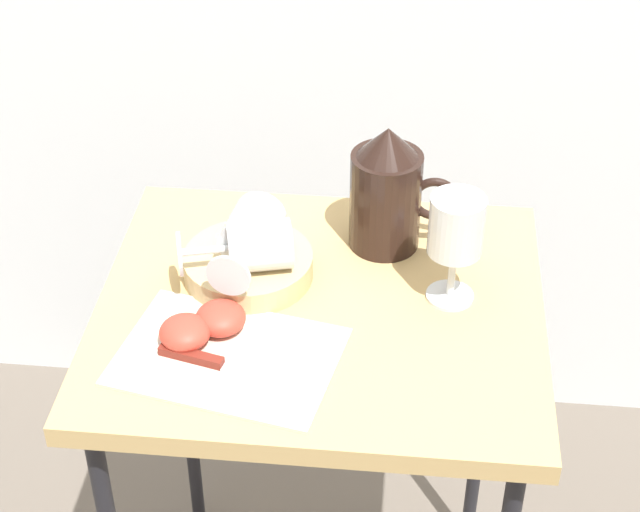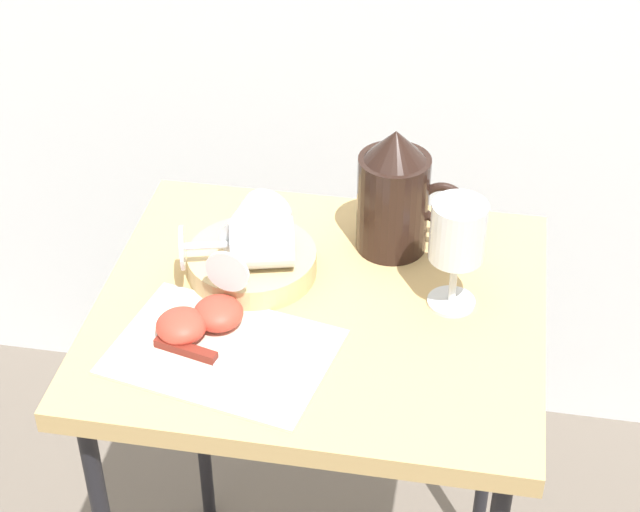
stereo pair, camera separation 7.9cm
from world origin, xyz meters
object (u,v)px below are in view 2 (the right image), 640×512
Objects in this scene: wine_glass_tipped_far at (255,230)px; apple_half_left at (181,326)px; knife at (209,358)px; wine_glass_tipped_near at (258,243)px; basket_tray at (252,262)px; pitcher at (394,201)px; wine_glass_upright at (457,237)px; apple_half_right at (218,313)px; table at (320,344)px.

wine_glass_tipped_far reaches higher than apple_half_left.
wine_glass_tipped_near is at bearing 80.77° from knife.
pitcher is at bearing 27.77° from basket_tray.
apple_half_left is at bearing -119.69° from wine_glass_tipped_near.
apple_half_right is (-0.29, -0.10, -0.09)m from wine_glass_upright.
basket_tray reaches higher than knife.
apple_half_right is (-0.03, -0.09, -0.05)m from wine_glass_tipped_near.
apple_half_right is (-0.02, -0.12, -0.05)m from wine_glass_tipped_far.
pitcher is 0.21m from wine_glass_tipped_near.
wine_glass_tipped_far is 0.20m from knife.
wine_glass_tipped_near reaches higher than apple_half_right.
wine_glass_tipped_near is at bearing -71.57° from wine_glass_tipped_far.
pitcher is at bearing 62.01° from table.
wine_glass_tipped_far is (0.01, 0.00, 0.05)m from basket_tray.
pitcher is 0.20m from wine_glass_tipped_far.
wine_glass_tipped_far reaches higher than wine_glass_tipped_near.
wine_glass_upright is at bearing 10.61° from table.
apple_half_left reaches higher than table.
wine_glass_tipped_near reaches higher than basket_tray.
wine_glass_upright is at bearing 18.69° from apple_half_right.
basket_tray is at bearing -156.30° from wine_glass_tipped_far.
apple_half_right is at bearing 38.82° from apple_half_left.
basket_tray is at bearing 81.74° from apple_half_right.
basket_tray is 0.21m from pitcher.
basket_tray is at bearing 175.97° from wine_glass_upright.
apple_half_right is (0.04, 0.03, 0.00)m from apple_half_left.
wine_glass_tipped_near is (-0.09, 0.03, 0.14)m from table.
pitcher is 0.88× the size of knife.
knife is (-0.12, -0.14, 0.08)m from table.
basket_tray is 1.12× the size of wine_glass_upright.
pitcher reaches higher than knife.
basket_tray is 2.73× the size of apple_half_right.
basket_tray is at bearing 86.48° from knife.
wine_glass_upright is at bearing -51.04° from pitcher.
wine_glass_tipped_far is at bearing 84.67° from knife.
wine_glass_tipped_far is (-0.27, 0.02, -0.04)m from wine_glass_upright.
knife is (-0.02, -0.19, -0.06)m from wine_glass_tipped_far.
wine_glass_tipped_far is at bearing 79.06° from apple_half_right.
knife is at bearing -124.29° from pitcher.
apple_half_right reaches higher than table.
table is 3.46× the size of knife.
table is 0.17m from wine_glass_tipped_near.
wine_glass_tipped_near is 0.03m from wine_glass_tipped_far.
wine_glass_tipped_near is 2.45× the size of apple_half_right.
table is at bearing -26.42° from basket_tray.
wine_glass_upright reaches higher than wine_glass_tipped_near.
table is 4.63× the size of wine_glass_tipped_near.
wine_glass_tipped_near reaches higher than table.
apple_half_left is 0.30× the size of knife.
knife is at bearing -85.41° from apple_half_right.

